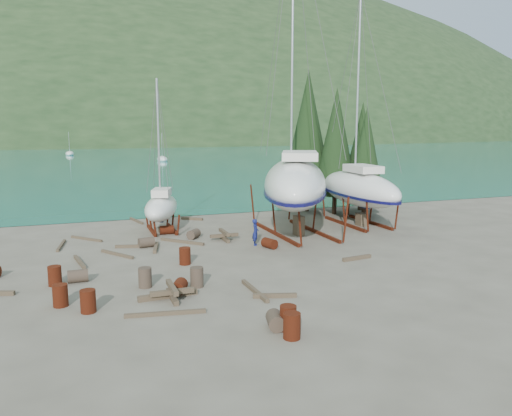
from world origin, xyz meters
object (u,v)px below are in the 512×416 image
object	(u,v)px
small_sailboat_shore	(161,207)
worker	(255,232)
large_sailboat_near	(295,182)
large_sailboat_far	(359,188)

from	to	relation	value
small_sailboat_shore	worker	world-z (taller)	small_sailboat_shore
large_sailboat_near	large_sailboat_far	bearing A→B (deg)	37.50
large_sailboat_far	small_sailboat_shore	distance (m)	13.91
large_sailboat_near	worker	size ratio (longest dim) A/B	13.34
large_sailboat_near	small_sailboat_shore	distance (m)	9.08
small_sailboat_shore	worker	bearing A→B (deg)	-35.10
worker	large_sailboat_near	bearing A→B (deg)	-34.81
large_sailboat_far	worker	bearing A→B (deg)	-155.00
small_sailboat_shore	worker	size ratio (longest dim) A/B	6.37
large_sailboat_near	large_sailboat_far	distance (m)	5.74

